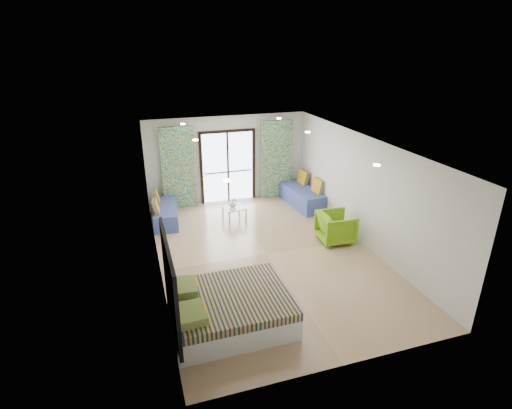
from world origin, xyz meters
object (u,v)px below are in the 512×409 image
object	(u,v)px
armchair	(336,226)
daybed_right	(303,195)
bed	(229,309)
coffee_table	(234,209)
daybed_left	(165,213)

from	to	relation	value
armchair	daybed_right	bearing A→B (deg)	-1.58
bed	coffee_table	bearing A→B (deg)	73.91
daybed_left	daybed_right	size ratio (longest dim) A/B	0.87
daybed_right	daybed_left	bearing A→B (deg)	175.03
coffee_table	armchair	world-z (taller)	armchair
bed	daybed_right	distance (m)	6.04
daybed_left	armchair	world-z (taller)	armchair
daybed_left	daybed_right	world-z (taller)	daybed_right
bed	coffee_table	size ratio (longest dim) A/B	3.13
bed	daybed_right	xyz separation A→B (m)	(3.60, 4.85, -0.01)
daybed_right	armchair	distance (m)	2.56
armchair	bed	bearing A→B (deg)	127.60
daybed_right	armchair	xyz separation A→B (m)	(-0.22, -2.54, 0.13)
daybed_right	coffee_table	world-z (taller)	daybed_right
daybed_left	coffee_table	distance (m)	1.96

